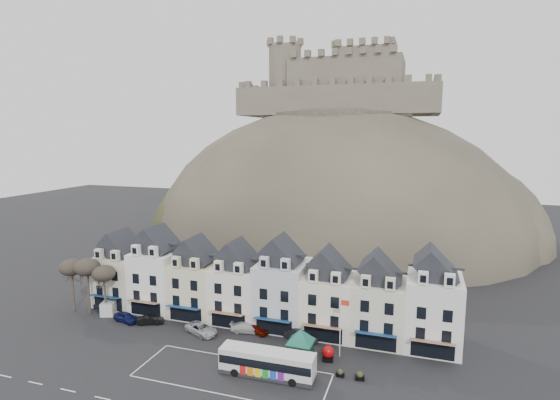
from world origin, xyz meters
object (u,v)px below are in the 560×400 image
Objects in this scene: car_white at (248,327)px; car_charcoal at (302,334)px; bus_shelter at (301,336)px; car_black at (151,320)px; flagpole at (341,323)px; car_maroon at (256,329)px; car_navy at (126,317)px; car_silver at (201,329)px; red_buoy at (328,353)px; bus at (267,362)px; white_van at (111,305)px.

car_charcoal is at bearing -99.96° from car_white.
bus_shelter reaches higher than car_black.
car_maroon is at bearing 167.52° from flagpole.
bus_shelter is at bearing -82.15° from car_navy.
car_black is at bearing 109.88° from car_silver.
red_buoy is 12.84m from car_white.
red_buoy reaches higher than car_black.
bus_shelter is 0.81× the size of flagpole.
flagpole is at bearing -84.65° from car_maroon.
bus is 1.45× the size of flagpole.
car_white is 1.02× the size of car_charcoal.
car_silver is (16.88, -2.41, -0.30)m from white_van.
car_charcoal is at bearing 154.60° from flagpole.
car_black is (-26.56, 2.08, -0.34)m from red_buoy.
bus_shelter reaches higher than car_white.
car_white is at bearing 107.83° from car_maroon.
car_navy is at bearing 179.64° from flagpole.
car_maroon is (-7.72, 4.96, -2.39)m from bus_shelter.
white_van reaches higher than car_silver.
car_black is at bearing 158.74° from bus.
white_van is at bearing 173.44° from red_buoy.
bus is 5.54m from bus_shelter.
red_buoy is 0.45× the size of car_navy.
car_white reaches higher than car_silver.
bus_shelter is 1.23× the size of car_silver.
white_van is at bearing 80.27° from car_white.
bus is 11.58m from car_white.
car_black is 0.77× the size of car_white.
car_charcoal is (-5.69, 2.70, -3.54)m from flagpole.
car_black is at bearing -69.91° from car_navy.
car_silver reaches higher than car_maroon.
car_silver is 1.02× the size of car_white.
red_buoy reaches higher than car_maroon.
flagpole is 13.03m from car_maroon.
car_maroon is at bearing 116.81° from bus.
bus_shelter reaches higher than white_van.
car_navy is 1.09× the size of car_maroon.
car_maroon is at bearing -99.96° from car_white.
car_white is (14.40, 2.03, 0.09)m from car_black.
red_buoy is at bearing -80.00° from car_navy.
flagpole is 2.02× the size of car_black.
flagpole is 1.55× the size of car_white.
car_charcoal is (-4.44, 4.11, -0.17)m from red_buoy.
bus is 2.90× the size of car_maroon.
car_navy is at bearing 113.06° from car_silver.
car_navy is (4.59, -2.41, -0.30)m from white_van.
bus_shelter reaches higher than car_charcoal.
white_van reaches higher than car_charcoal.
bus is 14.20m from car_silver.
bus reaches higher than car_maroon.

